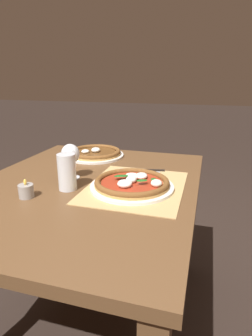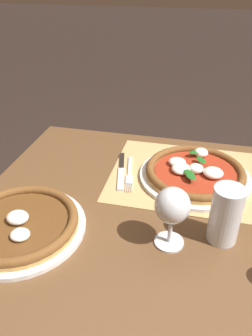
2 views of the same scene
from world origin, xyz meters
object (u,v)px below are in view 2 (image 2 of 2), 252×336
at_px(pizza_far, 20,224).
at_px(knife, 121,171).
at_px(wine_glass, 172,208).
at_px(pizza_near, 195,172).
at_px(pint_glass, 225,216).
at_px(fork, 130,173).

bearing_deg(pizza_far, knife, -119.79).
relative_size(wine_glass, knife, 0.72).
bearing_deg(pizza_near, pizza_far, 38.85).
height_order(pint_glass, knife, pint_glass).
relative_size(pint_glass, knife, 0.68).
relative_size(pizza_near, fork, 1.68).
bearing_deg(pizza_near, knife, 3.35).
bearing_deg(fork, pint_glass, 141.11).
bearing_deg(fork, pizza_near, -173.07).
distance_m(pizza_near, pizza_far, 0.52).
bearing_deg(fork, pizza_far, 55.48).
xyz_separation_m(wine_glass, knife, (0.18, -0.28, -0.10)).
bearing_deg(pint_glass, knife, -37.44).
bearing_deg(pizza_far, wine_glass, -173.91).
height_order(pizza_near, wine_glass, wine_glass).
bearing_deg(knife, wine_glass, 123.60).
bearing_deg(pizza_near, fork, 6.93).
xyz_separation_m(fork, knife, (0.03, -0.01, 0.00)).
relative_size(pizza_near, knife, 1.57).
bearing_deg(pint_glass, wine_glass, 20.09).
height_order(wine_glass, fork, wine_glass).
height_order(fork, knife, knife).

